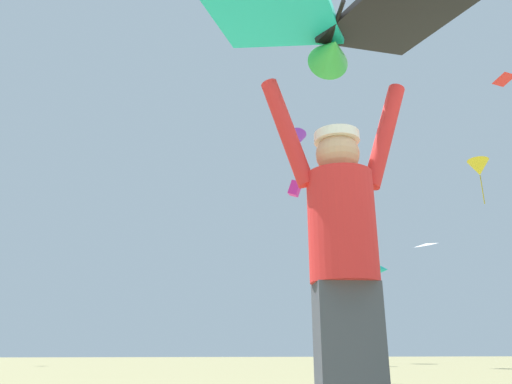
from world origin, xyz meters
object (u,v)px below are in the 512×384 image
Objects in this scene: marker_flag at (381,278)px; distant_kite_yellow_overhead_distant at (479,168)px; distant_kite_white_high_left at (426,244)px; distant_kite_red_far_center at (503,79)px; kite_flyer_person at (344,259)px; distant_kite_magenta_high_right at (295,189)px; held_stunt_kite at (333,27)px; distant_kite_purple_mid_right at (296,140)px.

distant_kite_yellow_overhead_distant is at bearing 39.22° from marker_flag.
distant_kite_red_far_center reaches higher than distant_kite_white_high_left.
marker_flag reaches higher than kite_flyer_person.
distant_kite_magenta_high_right reaches higher than distant_kite_white_high_left.
distant_kite_purple_mid_right is (8.09, 23.18, 10.61)m from held_stunt_kite.
marker_flag is at bearing -154.52° from distant_kite_red_far_center.
distant_kite_magenta_high_right is (6.10, 18.04, 5.59)m from held_stunt_kite.
distant_kite_purple_mid_right is 12.08m from distant_kite_yellow_overhead_distant.
distant_kite_white_high_left is at bearing 173.38° from distant_kite_yellow_overhead_distant.
distant_kite_red_far_center is at bearing 41.41° from kite_flyer_person.
marker_flag is (-6.18, -7.52, -2.56)m from distant_kite_white_high_left.
distant_kite_purple_mid_right reaches higher than distant_kite_white_high_left.
distant_kite_red_far_center is (10.42, 9.24, 6.87)m from held_stunt_kite.
distant_kite_red_far_center is 10.62m from marker_flag.
distant_kite_purple_mid_right reaches higher than distant_kite_yellow_overhead_distant.
kite_flyer_person is 20.20m from distant_kite_magenta_high_right.
held_stunt_kite is at bearing -138.44° from distant_kite_red_far_center.
distant_kite_white_high_left is (3.54, -4.60, -3.46)m from distant_kite_magenta_high_right.
distant_kite_magenta_high_right is (6.09, 17.98, 6.90)m from kite_flyer_person.
kite_flyer_person is 2.44× the size of distant_kite_red_far_center.
distant_kite_magenta_high_right is 13.79m from marker_flag.
distant_kite_purple_mid_right is (1.99, 5.14, 5.02)m from distant_kite_magenta_high_right.
distant_kite_white_high_left is at bearing 50.56° from marker_flag.
held_stunt_kite is at bearing -109.25° from distant_kite_purple_mid_right.
distant_kite_yellow_overhead_distant is (6.19, -4.91, -0.22)m from distant_kite_magenta_high_right.
kite_flyer_person is 0.66× the size of distant_kite_purple_mid_right.
distant_kite_white_high_left reaches higher than held_stunt_kite.
marker_flag is at bearing -129.44° from distant_kite_white_high_left.
distant_kite_red_far_center is at bearing -79.48° from distant_kite_white_high_left.
distant_kite_yellow_overhead_distant is 12.80m from marker_flag.
distant_kite_magenta_high_right is at bearing 141.58° from distant_kite_yellow_overhead_distant.
distant_kite_purple_mid_right is 1.55× the size of distant_kite_yellow_overhead_distant.
held_stunt_kite is 18.77m from distant_kite_yellow_overhead_distant.
distant_kite_red_far_center reaches higher than distant_kite_magenta_high_right.
kite_flyer_person is 1.31m from held_stunt_kite.
distant_kite_purple_mid_right is 1.39× the size of marker_flag.
distant_kite_white_high_left is 4.20m from distant_kite_yellow_overhead_distant.
distant_kite_white_high_left is 6.38m from distant_kite_red_far_center.
kite_flyer_person is 2.44× the size of distant_kite_magenta_high_right.
distant_kite_magenta_high_right is 7.91m from distant_kite_yellow_overhead_distant.
held_stunt_kite is at bearing -108.68° from distant_kite_magenta_high_right.
distant_kite_yellow_overhead_distant reaches higher than distant_kite_white_high_left.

